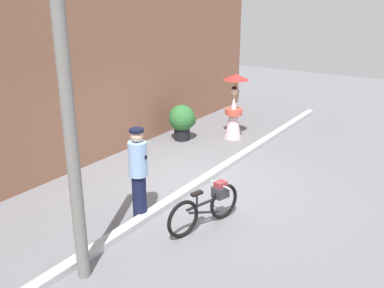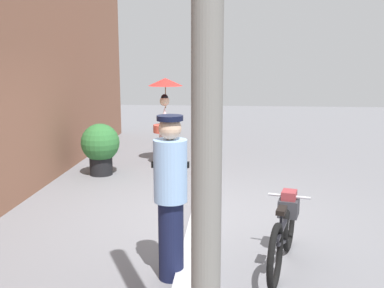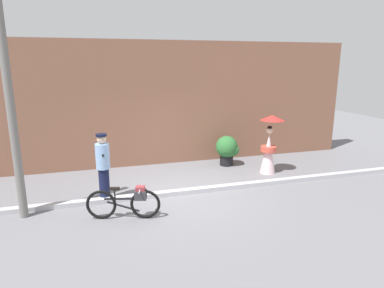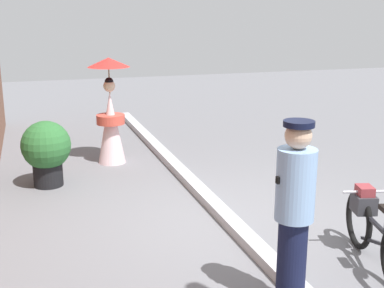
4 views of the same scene
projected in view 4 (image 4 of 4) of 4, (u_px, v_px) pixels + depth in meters
name	position (u px, v px, depth m)	size (l,w,h in m)	color
ground_plane	(227.00, 223.00, 6.38)	(30.00, 30.00, 0.00)	slate
sidewalk_curb	(227.00, 219.00, 6.36)	(14.00, 0.20, 0.12)	#B2B2B7
bicycle_near_officer	(374.00, 229.00, 5.24)	(1.61, 0.58, 0.76)	black
person_officer	(294.00, 211.00, 4.35)	(0.34, 0.38, 1.71)	#141938
person_with_parasol	(110.00, 113.00, 8.75)	(0.72, 0.72, 1.84)	silver
potted_plant_by_door	(47.00, 149.00, 7.65)	(0.76, 0.74, 1.01)	black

